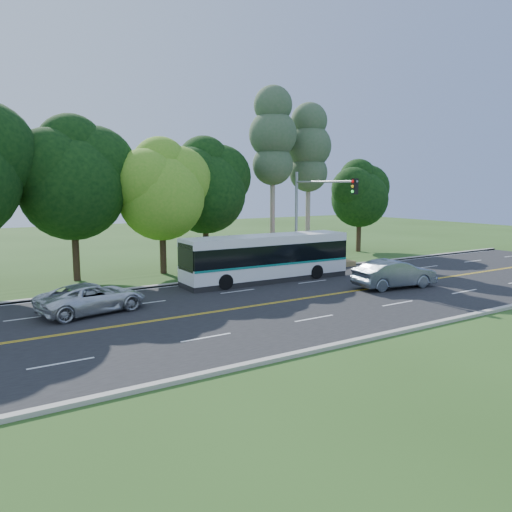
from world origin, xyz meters
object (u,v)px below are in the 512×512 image
transit_bus (267,258)px  suv (92,298)px  sedan (395,274)px  traffic_signal (313,206)px

transit_bus → suv: 11.74m
transit_bus → sedan: 7.90m
sedan → traffic_signal: bearing=21.7°
transit_bus → suv: transit_bus is taller
traffic_signal → transit_bus: size_ratio=0.62×
transit_bus → suv: bearing=-167.7°
transit_bus → traffic_signal: bearing=2.4°
sedan → suv: 17.10m
suv → traffic_signal: bearing=-92.4°
traffic_signal → sedan: size_ratio=1.38×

